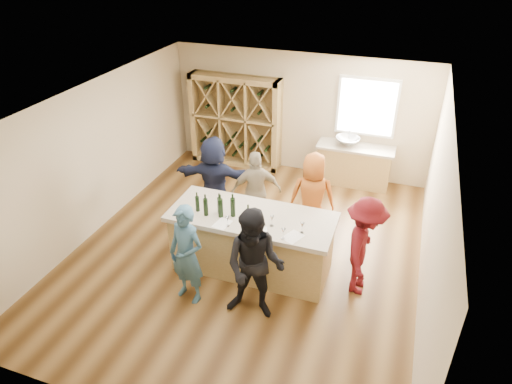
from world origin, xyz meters
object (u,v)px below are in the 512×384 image
(person_server, at_px, (364,247))
(person_far_left, at_px, (215,179))
(tasting_counter_base, at_px, (252,244))
(wine_bottle_d, at_px, (221,208))
(wine_bottle_a, at_px, (197,204))
(wine_bottle_b, at_px, (206,207))
(wine_rack, at_px, (235,121))
(sink, at_px, (348,141))
(wine_bottle_e, at_px, (233,207))
(wine_bottle_c, at_px, (219,205))
(person_far_mid, at_px, (256,191))
(person_near_left, at_px, (187,255))
(person_far_right, at_px, (312,197))
(person_near_right, at_px, (255,266))
(wine_bottle_f, at_px, (248,217))

(person_server, xyz_separation_m, person_far_left, (-3.03, 1.16, 0.04))
(tasting_counter_base, xyz_separation_m, wine_bottle_d, (-0.46, -0.21, 0.74))
(wine_bottle_a, xyz_separation_m, wine_bottle_b, (0.18, -0.07, 0.02))
(wine_rack, relative_size, person_server, 1.30)
(wine_bottle_b, bearing_deg, sink, 66.70)
(wine_bottle_b, relative_size, person_server, 0.18)
(wine_rack, height_order, wine_bottle_e, wine_rack)
(wine_rack, distance_m, wine_bottle_d, 4.10)
(wine_bottle_c, distance_m, person_far_mid, 1.36)
(tasting_counter_base, bearing_deg, wine_bottle_a, -168.85)
(tasting_counter_base, height_order, person_near_left, person_near_left)
(person_far_right, bearing_deg, person_far_mid, -8.25)
(sink, bearing_deg, person_far_mid, -118.09)
(wine_bottle_a, bearing_deg, person_far_right, 41.37)
(wine_rack, distance_m, wine_bottle_a, 3.95)
(wine_bottle_e, bearing_deg, wine_bottle_b, -164.22)
(tasting_counter_base, height_order, wine_bottle_a, wine_bottle_a)
(person_far_right, bearing_deg, sink, -107.27)
(person_far_right, bearing_deg, person_near_right, 70.27)
(wine_rack, xyz_separation_m, wine_bottle_f, (1.79, -3.98, 0.13))
(person_server, height_order, person_far_right, person_far_right)
(tasting_counter_base, relative_size, person_near_right, 1.42)
(sink, relative_size, person_far_left, 0.31)
(wine_bottle_b, xyz_separation_m, person_far_mid, (0.36, 1.42, -0.42))
(sink, relative_size, wine_bottle_f, 1.81)
(person_near_right, bearing_deg, person_server, 32.71)
(person_server, bearing_deg, tasting_counter_base, 90.82)
(person_far_right, bearing_deg, tasting_counter_base, 47.97)
(sink, xyz_separation_m, person_far_left, (-2.17, -2.38, -0.13))
(person_near_left, xyz_separation_m, person_far_left, (-0.53, 2.25, 0.04))
(sink, distance_m, person_near_left, 4.91)
(wine_bottle_c, height_order, person_near_right, person_near_right)
(person_near_right, relative_size, person_far_mid, 1.13)
(wine_bottle_b, distance_m, wine_bottle_c, 0.23)
(wine_bottle_a, relative_size, person_far_left, 0.15)
(tasting_counter_base, distance_m, wine_bottle_d, 0.90)
(person_near_left, bearing_deg, wine_bottle_e, 78.29)
(sink, relative_size, wine_bottle_d, 1.66)
(wine_bottle_e, height_order, person_near_left, person_near_left)
(person_far_mid, relative_size, wine_bottle_f, 5.40)
(wine_bottle_a, bearing_deg, wine_bottle_b, -20.96)
(wine_rack, bearing_deg, sink, -1.49)
(person_far_right, bearing_deg, wine_bottle_e, 42.03)
(wine_rack, relative_size, wine_bottle_c, 7.75)
(person_far_mid, bearing_deg, wine_bottle_f, 80.43)
(wine_bottle_d, height_order, person_near_left, person_near_left)
(wine_bottle_d, height_order, person_far_mid, person_far_mid)
(person_far_left, bearing_deg, person_near_right, 117.63)
(wine_bottle_c, bearing_deg, person_near_right, -44.15)
(wine_bottle_b, bearing_deg, wine_bottle_f, -4.31)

